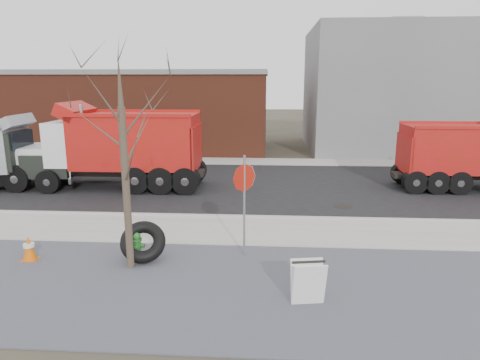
# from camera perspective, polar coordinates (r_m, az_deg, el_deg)

# --- Properties ---
(ground) EXTENTS (120.00, 120.00, 0.00)m
(ground) POSITION_cam_1_polar(r_m,az_deg,el_deg) (13.14, 2.78, -7.30)
(ground) COLOR #383328
(ground) RESTS_ON ground
(gravel_verge) EXTENTS (60.00, 5.00, 0.03)m
(gravel_verge) POSITION_cam_1_polar(r_m,az_deg,el_deg) (9.93, 2.41, -14.26)
(gravel_verge) COLOR slate
(gravel_verge) RESTS_ON ground
(sidewalk) EXTENTS (60.00, 2.50, 0.06)m
(sidewalk) POSITION_cam_1_polar(r_m,az_deg,el_deg) (13.37, 2.80, -6.81)
(sidewalk) COLOR #9E9B93
(sidewalk) RESTS_ON ground
(curb) EXTENTS (60.00, 0.15, 0.11)m
(curb) POSITION_cam_1_polar(r_m,az_deg,el_deg) (14.59, 2.90, -4.99)
(curb) COLOR #9E9B93
(curb) RESTS_ON ground
(road) EXTENTS (60.00, 9.40, 0.02)m
(road) POSITION_cam_1_polar(r_m,az_deg,el_deg) (19.17, 3.12, -0.72)
(road) COLOR black
(road) RESTS_ON ground
(far_sidewalk) EXTENTS (60.00, 2.00, 0.06)m
(far_sidewalk) POSITION_cam_1_polar(r_m,az_deg,el_deg) (24.74, 3.28, 2.46)
(far_sidewalk) COLOR #9E9B93
(far_sidewalk) RESTS_ON ground
(building_grey) EXTENTS (12.00, 10.00, 8.00)m
(building_grey) POSITION_cam_1_polar(r_m,az_deg,el_deg) (31.59, 20.38, 11.22)
(building_grey) COLOR slate
(building_grey) RESTS_ON ground
(building_brick) EXTENTS (20.20, 8.20, 5.30)m
(building_brick) POSITION_cam_1_polar(r_m,az_deg,el_deg) (31.09, -15.56, 9.05)
(building_brick) COLOR maroon
(building_brick) RESTS_ON ground
(bare_tree) EXTENTS (3.20, 3.20, 5.20)m
(bare_tree) POSITION_cam_1_polar(r_m,az_deg,el_deg) (10.37, -15.34, 5.54)
(bare_tree) COLOR #382D23
(bare_tree) RESTS_ON ground
(fire_hydrant) EXTENTS (0.41, 0.40, 0.74)m
(fire_hydrant) POSITION_cam_1_polar(r_m,az_deg,el_deg) (11.63, -13.56, -8.65)
(fire_hydrant) COLOR #2D762F
(fire_hydrant) RESTS_ON ground
(truck_tire) EXTENTS (1.36, 1.26, 1.06)m
(truck_tire) POSITION_cam_1_polar(r_m,az_deg,el_deg) (11.44, -12.81, -8.04)
(truck_tire) COLOR black
(truck_tire) RESTS_ON ground
(stop_sign) EXTENTS (0.56, 0.53, 2.73)m
(stop_sign) POSITION_cam_1_polar(r_m,az_deg,el_deg) (11.06, 0.58, -1.11)
(stop_sign) COLOR gray
(stop_sign) RESTS_ON ground
(sandwich_board) EXTENTS (0.75, 0.54, 0.96)m
(sandwich_board) POSITION_cam_1_polar(r_m,az_deg,el_deg) (9.19, 9.06, -13.33)
(sandwich_board) COLOR white
(sandwich_board) RESTS_ON ground
(traffic_cone_near) EXTENTS (0.36, 0.36, 0.69)m
(traffic_cone_near) POSITION_cam_1_polar(r_m,az_deg,el_deg) (12.48, -26.31, -8.15)
(traffic_cone_near) COLOR #E25B07
(traffic_cone_near) RESTS_ON ground
(dump_truck_red_a) EXTENTS (7.74, 2.18, 3.13)m
(dump_truck_red_a) POSITION_cam_1_polar(r_m,az_deg,el_deg) (20.76, 29.35, 3.13)
(dump_truck_red_a) COLOR black
(dump_truck_red_a) RESTS_ON ground
(dump_truck_red_b) EXTENTS (8.69, 2.58, 3.66)m
(dump_truck_red_b) POSITION_cam_1_polar(r_m,az_deg,el_deg) (19.30, -16.78, 4.43)
(dump_truck_red_b) COLOR black
(dump_truck_red_b) RESTS_ON ground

